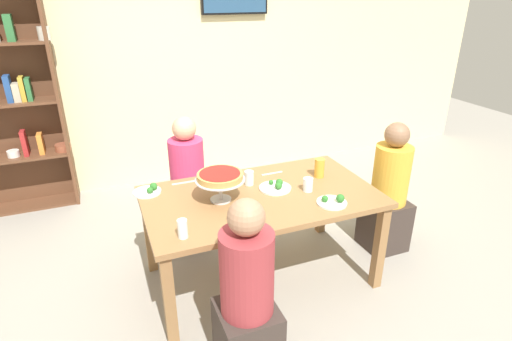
# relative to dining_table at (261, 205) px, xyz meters

# --- Properties ---
(ground_plane) EXTENTS (12.00, 12.00, 0.00)m
(ground_plane) POSITION_rel_dining_table_xyz_m (0.00, 0.00, -0.66)
(ground_plane) COLOR gray
(rear_partition) EXTENTS (8.00, 0.12, 2.80)m
(rear_partition) POSITION_rel_dining_table_xyz_m (0.00, 2.20, 0.74)
(rear_partition) COLOR beige
(rear_partition) RESTS_ON ground_plane
(dining_table) EXTENTS (1.69, 0.97, 0.74)m
(dining_table) POSITION_rel_dining_table_xyz_m (0.00, 0.00, 0.00)
(dining_table) COLOR olive
(dining_table) RESTS_ON ground_plane
(diner_near_left) EXTENTS (0.34, 0.34, 1.15)m
(diner_near_left) POSITION_rel_dining_table_xyz_m (-0.40, -0.76, -0.16)
(diner_near_left) COLOR #382D28
(diner_near_left) RESTS_ON ground_plane
(diner_far_left) EXTENTS (0.34, 0.34, 1.15)m
(diner_far_left) POSITION_rel_dining_table_xyz_m (-0.37, 0.79, -0.16)
(diner_far_left) COLOR #382D28
(diner_far_left) RESTS_ON ground_plane
(diner_head_east) EXTENTS (0.34, 0.34, 1.15)m
(diner_head_east) POSITION_rel_dining_table_xyz_m (1.17, 0.00, -0.16)
(diner_head_east) COLOR #382D28
(diner_head_east) RESTS_ON ground_plane
(deep_dish_pizza_stand) EXTENTS (0.35, 0.35, 0.21)m
(deep_dish_pizza_stand) POSITION_rel_dining_table_xyz_m (-0.30, 0.03, 0.26)
(deep_dish_pizza_stand) COLOR silver
(deep_dish_pizza_stand) RESTS_ON dining_table
(salad_plate_near_diner) EXTENTS (0.20, 0.20, 0.07)m
(salad_plate_near_diner) POSITION_rel_dining_table_xyz_m (-0.76, 0.33, 0.10)
(salad_plate_near_diner) COLOR white
(salad_plate_near_diner) RESTS_ON dining_table
(salad_plate_far_diner) EXTENTS (0.24, 0.24, 0.07)m
(salad_plate_far_diner) POSITION_rel_dining_table_xyz_m (0.14, 0.04, 0.10)
(salad_plate_far_diner) COLOR white
(salad_plate_far_diner) RESTS_ON dining_table
(salad_plate_spare) EXTENTS (0.21, 0.21, 0.07)m
(salad_plate_spare) POSITION_rel_dining_table_xyz_m (0.41, -0.31, 0.10)
(salad_plate_spare) COLOR white
(salad_plate_spare) RESTS_ON dining_table
(beer_glass_amber_tall) EXTENTS (0.08, 0.08, 0.15)m
(beer_glass_amber_tall) POSITION_rel_dining_table_xyz_m (0.55, 0.11, 0.16)
(beer_glass_amber_tall) COLOR gold
(beer_glass_amber_tall) RESTS_ON dining_table
(water_glass_clear_near) EXTENTS (0.07, 0.07, 0.11)m
(water_glass_clear_near) POSITION_rel_dining_table_xyz_m (-0.02, 0.19, 0.14)
(water_glass_clear_near) COLOR white
(water_glass_clear_near) RESTS_ON dining_table
(water_glass_clear_far) EXTENTS (0.07, 0.07, 0.10)m
(water_glass_clear_far) POSITION_rel_dining_table_xyz_m (0.34, -0.07, 0.13)
(water_glass_clear_far) COLOR white
(water_glass_clear_far) RESTS_ON dining_table
(water_glass_clear_spare) EXTENTS (0.06, 0.06, 0.12)m
(water_glass_clear_spare) POSITION_rel_dining_table_xyz_m (-0.65, -0.35, 0.14)
(water_glass_clear_spare) COLOR white
(water_glass_clear_spare) RESTS_ON dining_table
(cutlery_fork_near) EXTENTS (0.18, 0.02, 0.00)m
(cutlery_fork_near) POSITION_rel_dining_table_xyz_m (0.22, 0.31, 0.09)
(cutlery_fork_near) COLOR silver
(cutlery_fork_near) RESTS_ON dining_table
(cutlery_knife_near) EXTENTS (0.18, 0.02, 0.00)m
(cutlery_knife_near) POSITION_rel_dining_table_xyz_m (-0.48, 0.40, 0.09)
(cutlery_knife_near) COLOR silver
(cutlery_knife_near) RESTS_ON dining_table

